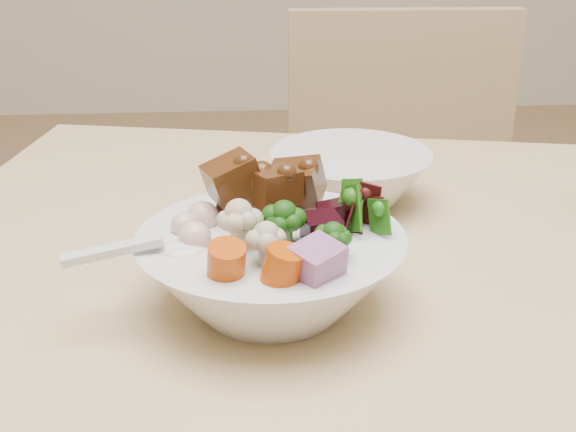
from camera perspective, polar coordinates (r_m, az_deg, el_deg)
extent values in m
cylinder|color=tan|center=(1.21, -12.13, -11.61)|extent=(0.06, 0.06, 0.65)
cube|color=tan|center=(1.28, 8.76, -5.38)|extent=(0.38, 0.38, 0.04)
cube|color=tan|center=(1.35, 7.96, 5.78)|extent=(0.37, 0.04, 0.41)
cylinder|color=tan|center=(1.50, 1.12, -9.68)|extent=(0.03, 0.03, 0.38)
cylinder|color=tan|center=(1.55, 13.03, -9.17)|extent=(0.03, 0.03, 0.38)
sphere|color=black|center=(0.59, -0.28, -0.99)|extent=(0.03, 0.03, 0.03)
sphere|color=#BDB08F|center=(0.58, -3.48, -1.10)|extent=(0.04, 0.04, 0.04)
cube|color=black|center=(0.62, 3.46, -0.20)|extent=(0.04, 0.04, 0.02)
cube|color=#8A537F|center=(0.55, 2.03, -3.44)|extent=(0.04, 0.05, 0.04)
cylinder|color=#D14E05|center=(0.55, -4.41, -3.40)|extent=(0.03, 0.03, 0.03)
sphere|color=#D2A493|center=(0.60, -6.64, -1.55)|extent=(0.02, 0.02, 0.02)
ellipsoid|color=silver|center=(0.59, -7.55, -2.50)|extent=(0.04, 0.03, 0.01)
cube|color=silver|center=(0.59, -12.37, -2.39)|extent=(0.07, 0.02, 0.02)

